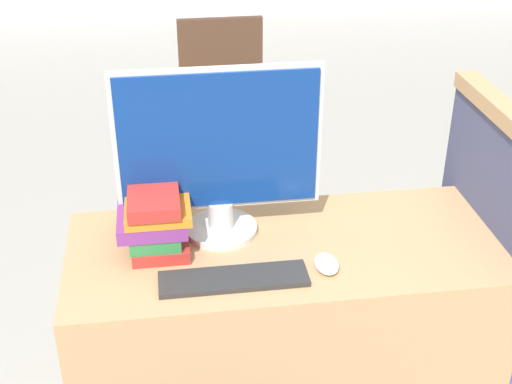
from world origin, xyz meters
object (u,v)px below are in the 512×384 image
(far_chair, at_px, (224,107))
(mouse, at_px, (326,264))
(keyboard, at_px, (234,279))
(monitor, at_px, (219,152))
(book_stack, at_px, (155,215))

(far_chair, bearing_deg, mouse, -41.91)
(keyboard, relative_size, mouse, 3.90)
(monitor, bearing_deg, book_stack, -169.57)
(keyboard, bearing_deg, monitor, 91.80)
(mouse, relative_size, book_stack, 0.38)
(book_stack, bearing_deg, monitor, 10.43)
(far_chair, bearing_deg, monitor, -51.06)
(keyboard, distance_m, mouse, 0.27)
(book_stack, height_order, far_chair, book_stack)
(monitor, bearing_deg, far_chair, 84.08)
(mouse, relative_size, far_chair, 0.11)
(monitor, height_order, keyboard, monitor)
(monitor, xyz_separation_m, keyboard, (0.01, -0.26, -0.26))
(keyboard, bearing_deg, book_stack, 132.08)
(monitor, height_order, book_stack, monitor)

